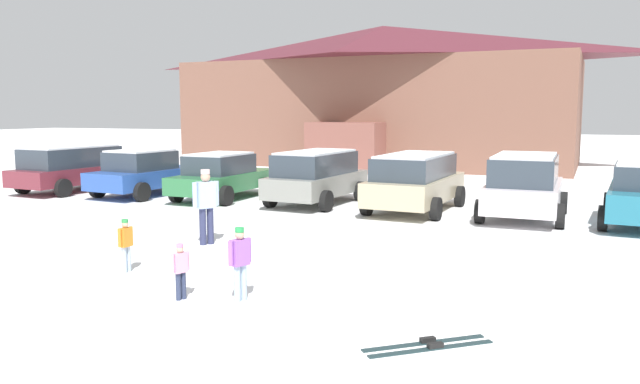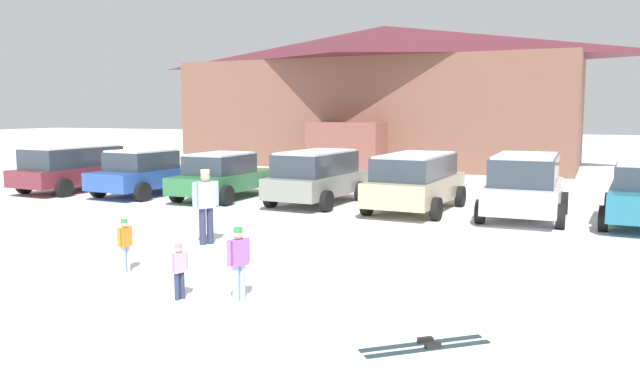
{
  "view_description": "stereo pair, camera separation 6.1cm",
  "coord_description": "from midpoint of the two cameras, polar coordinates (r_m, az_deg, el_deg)",
  "views": [
    {
      "loc": [
        5.39,
        -5.98,
        2.94
      ],
      "look_at": [
        -0.35,
        8.36,
        0.93
      ],
      "focal_mm": 35.0,
      "sensor_mm": 36.0,
      "label": 1
    },
    {
      "loc": [
        5.44,
        -5.96,
        2.94
      ],
      "look_at": [
        -0.35,
        8.36,
        0.93
      ],
      "focal_mm": 35.0,
      "sensor_mm": 36.0,
      "label": 2
    }
  ],
  "objects": [
    {
      "name": "parked_green_coupe",
      "position": [
        21.17,
        -8.79,
        1.5
      ],
      "size": [
        2.2,
        4.39,
        1.56
      ],
      "color": "#2D703F",
      "rests_on": "ground"
    },
    {
      "name": "parked_beige_suv",
      "position": [
        18.6,
        8.85,
        1.07
      ],
      "size": [
        2.44,
        4.64,
        1.7
      ],
      "color": "tan",
      "rests_on": "ground"
    },
    {
      "name": "skier_child_in_orange_jacket",
      "position": [
        11.95,
        -17.26,
        -4.41
      ],
      "size": [
        0.15,
        0.37,
        0.99
      ],
      "color": "#A2B6CB",
      "rests_on": "ground"
    },
    {
      "name": "skier_child_in_purple_jacket",
      "position": [
        9.77,
        -7.28,
        -6.16
      ],
      "size": [
        0.26,
        0.41,
        1.16
      ],
      "color": "#9BB3CB",
      "rests_on": "ground"
    },
    {
      "name": "parked_maroon_van",
      "position": [
        24.73,
        -21.49,
        2.17
      ],
      "size": [
        2.47,
        4.68,
        1.67
      ],
      "color": "maroon",
      "rests_on": "ground"
    },
    {
      "name": "pair_of_skis",
      "position": [
        8.17,
        9.9,
        -13.64
      ],
      "size": [
        1.49,
        1.31,
        0.08
      ],
      "color": "#1A2D30",
      "rests_on": "ground"
    },
    {
      "name": "parked_blue_hatchback",
      "position": [
        22.64,
        -15.66,
        1.75
      ],
      "size": [
        2.51,
        4.19,
        1.61
      ],
      "color": "#294FA3",
      "rests_on": "ground"
    },
    {
      "name": "skier_child_in_pink_snowsuit",
      "position": [
        10.04,
        -12.6,
        -6.8
      ],
      "size": [
        0.2,
        0.31,
        0.89
      ],
      "color": "#2B344F",
      "rests_on": "ground"
    },
    {
      "name": "parked_white_suv",
      "position": [
        17.95,
        18.31,
        0.65
      ],
      "size": [
        2.25,
        4.12,
        1.77
      ],
      "color": "silver",
      "rests_on": "ground"
    },
    {
      "name": "parked_grey_wagon",
      "position": [
        19.73,
        -0.19,
        1.5
      ],
      "size": [
        2.38,
        4.28,
        1.7
      ],
      "color": "gray",
      "rests_on": "ground"
    },
    {
      "name": "ground",
      "position": [
        8.58,
        -19.45,
        -13.06
      ],
      "size": [
        160.0,
        160.0,
        0.0
      ],
      "primitive_type": "plane",
      "color": "white"
    },
    {
      "name": "ski_lodge",
      "position": [
        35.69,
        5.85,
        8.86
      ],
      "size": [
        21.71,
        11.98,
        7.65
      ],
      "color": "brown",
      "rests_on": "ground"
    },
    {
      "name": "skier_adult_in_blue_parka",
      "position": [
        13.97,
        -10.28,
        -0.93
      ],
      "size": [
        0.42,
        0.54,
        1.67
      ],
      "color": "#2E3254",
      "rests_on": "ground"
    }
  ]
}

